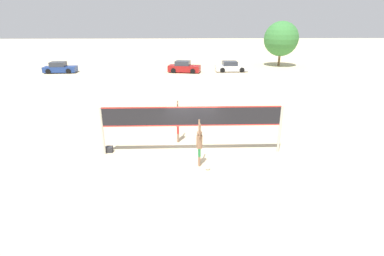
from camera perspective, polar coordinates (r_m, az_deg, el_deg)
ground_plane at (r=15.51m, az=0.00°, el=-4.75°), size 200.00×200.00×0.00m
volleyball_net at (r=14.86m, az=0.00°, el=1.52°), size 9.06×0.12×2.48m
player_spiker at (r=13.79m, az=1.42°, el=-2.81°), size 0.28×0.71×2.17m
player_blocker at (r=16.52m, az=-2.72°, el=1.36°), size 0.28×0.73×2.30m
volleyball at (r=13.82m, az=3.02°, el=-7.56°), size 0.21×0.21×0.21m
gear_bag at (r=16.13m, az=-15.51°, el=-3.93°), size 0.36×0.31×0.30m
parked_car_near at (r=42.91m, az=-23.87°, el=10.42°), size 4.10×2.06×1.40m
parked_car_mid at (r=39.63m, az=-1.54°, el=11.48°), size 4.35×2.54×1.48m
parked_car_far at (r=40.69m, az=7.39°, el=11.47°), size 4.15×2.05×1.34m
tree_left_cluster at (r=46.84m, az=16.62°, el=15.97°), size 4.92×4.92×6.35m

